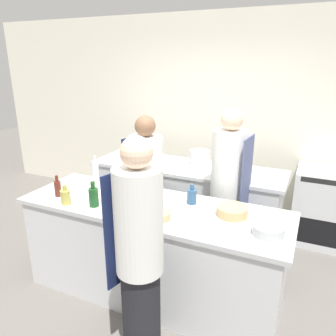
{
  "coord_description": "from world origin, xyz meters",
  "views": [
    {
      "loc": [
        1.25,
        -2.39,
        2.18
      ],
      "look_at": [
        0.0,
        0.35,
        1.18
      ],
      "focal_mm": 35.0,
      "sensor_mm": 36.0,
      "label": 1
    }
  ],
  "objects_px": {
    "bottle_olive_oil": "(58,188)",
    "bottle_vinegar": "(94,196)",
    "bottle_wine": "(192,196)",
    "bowl_mixing_large": "(158,215)",
    "chef_at_pass_far": "(146,188)",
    "stockpot": "(200,157)",
    "bottle_cooking_oil": "(96,172)",
    "chef_at_prep_near": "(139,259)",
    "chef_at_stove": "(228,192)",
    "bottle_sauce": "(66,197)",
    "oven_range": "(327,207)",
    "bowl_wooden_salad": "(232,211)",
    "bowl_ceramic_blue": "(269,230)",
    "bowl_prep_small": "(122,199)"
  },
  "relations": [
    {
      "from": "chef_at_prep_near",
      "to": "stockpot",
      "type": "distance_m",
      "value": 2.08
    },
    {
      "from": "bottle_cooking_oil",
      "to": "chef_at_pass_far",
      "type": "bearing_deg",
      "value": 38.46
    },
    {
      "from": "bottle_cooking_oil",
      "to": "bottle_vinegar",
      "type": "bearing_deg",
      "value": -55.46
    },
    {
      "from": "stockpot",
      "to": "bottle_wine",
      "type": "bearing_deg",
      "value": -74.0
    },
    {
      "from": "oven_range",
      "to": "chef_at_stove",
      "type": "distance_m",
      "value": 1.48
    },
    {
      "from": "bottle_wine",
      "to": "bowl_mixing_large",
      "type": "xyz_separation_m",
      "value": [
        -0.15,
        -0.39,
        -0.04
      ]
    },
    {
      "from": "chef_at_stove",
      "to": "bowl_wooden_salad",
      "type": "height_order",
      "value": "chef_at_stove"
    },
    {
      "from": "bowl_prep_small",
      "to": "bowl_wooden_salad",
      "type": "distance_m",
      "value": 1.0
    },
    {
      "from": "bottle_cooking_oil",
      "to": "bowl_prep_small",
      "type": "distance_m",
      "value": 0.62
    },
    {
      "from": "bottle_olive_oil",
      "to": "bowl_mixing_large",
      "type": "height_order",
      "value": "bottle_olive_oil"
    },
    {
      "from": "chef_at_pass_far",
      "to": "bowl_mixing_large",
      "type": "xyz_separation_m",
      "value": [
        0.54,
        -0.8,
        0.15
      ]
    },
    {
      "from": "chef_at_stove",
      "to": "stockpot",
      "type": "height_order",
      "value": "chef_at_stove"
    },
    {
      "from": "bottle_sauce",
      "to": "bottle_cooking_oil",
      "type": "bearing_deg",
      "value": 98.03
    },
    {
      "from": "chef_at_pass_far",
      "to": "bowl_mixing_large",
      "type": "relative_size",
      "value": 7.74
    },
    {
      "from": "bowl_prep_small",
      "to": "bowl_ceramic_blue",
      "type": "bearing_deg",
      "value": -2.31
    },
    {
      "from": "bottle_vinegar",
      "to": "bottle_wine",
      "type": "bearing_deg",
      "value": 28.2
    },
    {
      "from": "bottle_wine",
      "to": "bottle_sauce",
      "type": "bearing_deg",
      "value": -154.8
    },
    {
      "from": "bottle_olive_oil",
      "to": "bottle_vinegar",
      "type": "height_order",
      "value": "bottle_vinegar"
    },
    {
      "from": "stockpot",
      "to": "bottle_olive_oil",
      "type": "bearing_deg",
      "value": -120.61
    },
    {
      "from": "bottle_vinegar",
      "to": "bowl_ceramic_blue",
      "type": "bearing_deg",
      "value": 4.69
    },
    {
      "from": "bowl_prep_small",
      "to": "bowl_wooden_salad",
      "type": "bearing_deg",
      "value": 8.7
    },
    {
      "from": "bowl_ceramic_blue",
      "to": "chef_at_pass_far",
      "type": "bearing_deg",
      "value": 153.59
    },
    {
      "from": "bottle_olive_oil",
      "to": "bottle_cooking_oil",
      "type": "distance_m",
      "value": 0.46
    },
    {
      "from": "oven_range",
      "to": "bowl_mixing_large",
      "type": "xyz_separation_m",
      "value": [
        -1.34,
        -1.96,
        0.5
      ]
    },
    {
      "from": "bowl_wooden_salad",
      "to": "bottle_wine",
      "type": "bearing_deg",
      "value": 167.26
    },
    {
      "from": "bottle_wine",
      "to": "bowl_ceramic_blue",
      "type": "height_order",
      "value": "bottle_wine"
    },
    {
      "from": "chef_at_prep_near",
      "to": "bottle_wine",
      "type": "height_order",
      "value": "chef_at_prep_near"
    },
    {
      "from": "chef_at_pass_far",
      "to": "bottle_olive_oil",
      "type": "relative_size",
      "value": 7.79
    },
    {
      "from": "chef_at_stove",
      "to": "bottle_cooking_oil",
      "type": "xyz_separation_m",
      "value": [
        -1.31,
        -0.48,
        0.17
      ]
    },
    {
      "from": "bottle_cooking_oil",
      "to": "bowl_wooden_salad",
      "type": "xyz_separation_m",
      "value": [
        1.51,
        -0.16,
        -0.08
      ]
    },
    {
      "from": "bottle_cooking_oil",
      "to": "bottle_sauce",
      "type": "distance_m",
      "value": 0.57
    },
    {
      "from": "bottle_sauce",
      "to": "bowl_ceramic_blue",
      "type": "bearing_deg",
      "value": 6.29
    },
    {
      "from": "bottle_olive_oil",
      "to": "bottle_vinegar",
      "type": "distance_m",
      "value": 0.45
    },
    {
      "from": "bottle_cooking_oil",
      "to": "bowl_mixing_large",
      "type": "bearing_deg",
      "value": -25.86
    },
    {
      "from": "chef_at_pass_far",
      "to": "stockpot",
      "type": "bearing_deg",
      "value": -5.55
    },
    {
      "from": "oven_range",
      "to": "bottle_cooking_oil",
      "type": "distance_m",
      "value": 2.81
    },
    {
      "from": "bottle_sauce",
      "to": "bowl_mixing_large",
      "type": "distance_m",
      "value": 0.89
    },
    {
      "from": "bowl_mixing_large",
      "to": "bowl_wooden_salad",
      "type": "height_order",
      "value": "bowl_wooden_salad"
    },
    {
      "from": "chef_at_pass_far",
      "to": "bottle_cooking_oil",
      "type": "height_order",
      "value": "chef_at_pass_far"
    },
    {
      "from": "chef_at_stove",
      "to": "stockpot",
      "type": "bearing_deg",
      "value": -134.04
    },
    {
      "from": "bottle_vinegar",
      "to": "bottle_sauce",
      "type": "xyz_separation_m",
      "value": [
        -0.26,
        -0.07,
        -0.02
      ]
    },
    {
      "from": "bottle_wine",
      "to": "bowl_mixing_large",
      "type": "bearing_deg",
      "value": -110.51
    },
    {
      "from": "bottle_vinegar",
      "to": "bowl_mixing_large",
      "type": "distance_m",
      "value": 0.63
    },
    {
      "from": "bowl_mixing_large",
      "to": "bowl_prep_small",
      "type": "height_order",
      "value": "same"
    },
    {
      "from": "bowl_ceramic_blue",
      "to": "bottle_cooking_oil",
      "type": "bearing_deg",
      "value": 168.68
    },
    {
      "from": "bottle_vinegar",
      "to": "bottle_wine",
      "type": "xyz_separation_m",
      "value": [
        0.78,
        0.42,
        -0.02
      ]
    },
    {
      "from": "chef_at_prep_near",
      "to": "stockpot",
      "type": "height_order",
      "value": "chef_at_prep_near"
    },
    {
      "from": "oven_range",
      "to": "chef_at_stove",
      "type": "bearing_deg",
      "value": -134.56
    },
    {
      "from": "bowl_mixing_large",
      "to": "stockpot",
      "type": "height_order",
      "value": "stockpot"
    },
    {
      "from": "chef_at_prep_near",
      "to": "chef_at_stove",
      "type": "xyz_separation_m",
      "value": [
        0.23,
        1.46,
        -0.01
      ]
    }
  ]
}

